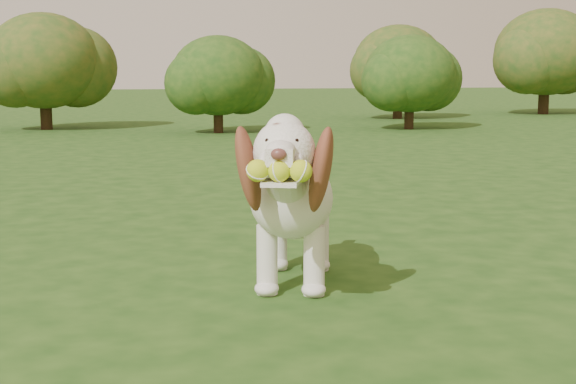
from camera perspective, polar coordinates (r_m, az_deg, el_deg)
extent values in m
plane|color=#1C4012|center=(3.82, -8.77, -5.24)|extent=(80.00, 80.00, 0.00)
ellipsoid|color=white|center=(3.45, 0.50, -0.44)|extent=(0.51, 0.71, 0.34)
ellipsoid|color=white|center=(3.21, 0.15, -0.43)|extent=(0.41, 0.41, 0.33)
ellipsoid|color=white|center=(3.67, 0.78, -0.05)|extent=(0.38, 0.38, 0.30)
cylinder|color=white|center=(3.07, -0.05, 0.81)|extent=(0.25, 0.30, 0.26)
sphere|color=white|center=(2.93, -0.27, 2.90)|extent=(0.29, 0.29, 0.23)
sphere|color=white|center=(2.95, -0.24, 4.15)|extent=(0.19, 0.19, 0.15)
cube|color=white|center=(2.80, -0.52, 2.55)|extent=(0.13, 0.16, 0.06)
ellipsoid|color=#592D28|center=(2.73, -0.67, 2.69)|extent=(0.06, 0.05, 0.04)
cube|color=white|center=(2.80, -0.55, 0.66)|extent=(0.16, 0.18, 0.02)
ellipsoid|color=brown|center=(2.96, -2.84, 1.64)|extent=(0.19, 0.21, 0.36)
ellipsoid|color=brown|center=(2.94, 2.36, 1.59)|extent=(0.17, 0.25, 0.36)
cylinder|color=white|center=(3.79, 0.94, 0.82)|extent=(0.11, 0.17, 0.13)
cylinder|color=white|center=(3.28, -1.49, -4.83)|extent=(0.11, 0.11, 0.29)
cylinder|color=white|center=(3.27, 1.87, -4.90)|extent=(0.11, 0.11, 0.29)
cylinder|color=white|center=(3.69, -0.73, -3.32)|extent=(0.11, 0.11, 0.29)
cylinder|color=white|center=(3.68, 2.25, -3.37)|extent=(0.11, 0.11, 0.29)
sphere|color=#C9DC1C|center=(2.77, -2.18, 1.53)|extent=(0.10, 0.10, 0.08)
sphere|color=#C9DC1C|center=(2.76, -0.63, 1.52)|extent=(0.10, 0.10, 0.08)
sphere|color=#C9DC1C|center=(2.75, 0.93, 1.50)|extent=(0.10, 0.10, 0.08)
cylinder|color=#382314|center=(13.30, -16.83, 5.54)|extent=(0.18, 0.18, 0.59)
ellipsoid|color=#1B4415|center=(13.29, -16.97, 8.92)|extent=(1.77, 1.77, 1.50)
cylinder|color=#382314|center=(12.97, 8.61, 5.50)|extent=(0.15, 0.15, 0.48)
ellipsoid|color=#1B4415|center=(12.95, 8.67, 8.33)|extent=(1.44, 1.44, 1.22)
cylinder|color=#382314|center=(15.87, 7.80, 6.24)|extent=(0.18, 0.18, 0.58)
ellipsoid|color=#1B4415|center=(15.86, 7.86, 9.05)|extent=(1.75, 1.75, 1.49)
cylinder|color=#382314|center=(18.31, 17.73, 6.43)|extent=(0.23, 0.23, 0.73)
ellipsoid|color=#1B4415|center=(18.31, 17.87, 9.46)|extent=(2.18, 2.18, 1.85)
cylinder|color=#382314|center=(12.08, -4.98, 5.31)|extent=(0.14, 0.14, 0.47)
ellipsoid|color=#1B4415|center=(12.06, -5.02, 8.25)|extent=(1.40, 1.40, 1.19)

